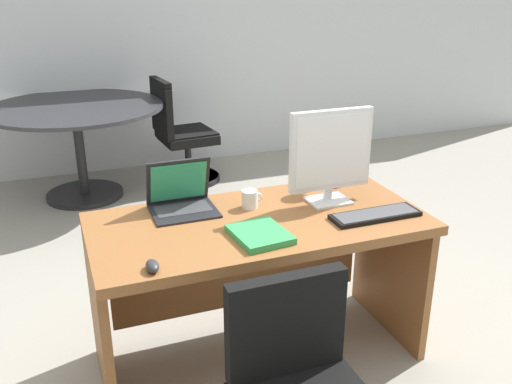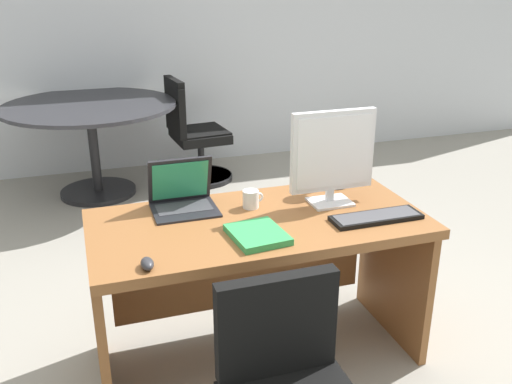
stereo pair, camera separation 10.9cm
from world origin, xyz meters
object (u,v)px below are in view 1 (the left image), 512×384
object	(u,v)px
desk	(256,255)
coffee_mug	(250,199)
keyboard	(375,215)
mouse	(152,266)
laptop	(181,194)
book	(260,234)
desk_lamp	(336,140)
meeting_table	(77,128)
meeting_chair_far	(182,143)
monitor	(331,153)
meeting_chair_near	(180,140)

from	to	relation	value
desk	coffee_mug	size ratio (longest dim) A/B	14.95
keyboard	mouse	distance (m)	1.07
laptop	book	size ratio (longest dim) A/B	1.09
desk_lamp	mouse	bearing A→B (deg)	-152.65
coffee_mug	meeting_table	xyz separation A→B (m)	(-0.63, 2.41, -0.19)
laptop	meeting_chair_far	world-z (taller)	laptop
monitor	meeting_table	distance (m)	2.71
coffee_mug	mouse	bearing A→B (deg)	-141.56
monitor	meeting_chair_far	distance (m)	2.64
mouse	meeting_chair_far	world-z (taller)	meeting_chair_far
book	meeting_table	bearing A→B (deg)	101.52
mouse	desk	bearing A→B (deg)	31.99
laptop	keyboard	distance (m)	0.92
meeting_table	coffee_mug	bearing A→B (deg)	-75.30
desk	meeting_table	distance (m)	2.59
desk	mouse	world-z (taller)	mouse
book	keyboard	bearing A→B (deg)	0.96
laptop	book	world-z (taller)	laptop
meeting_chair_near	meeting_table	bearing A→B (deg)	-173.76
monitor	keyboard	distance (m)	0.36
book	meeting_chair_far	bearing A→B (deg)	83.29
meeting_table	meeting_chair_near	world-z (taller)	meeting_chair_near
mouse	book	distance (m)	0.50
coffee_mug	book	bearing A→B (deg)	-103.15
meeting_table	meeting_chair_far	bearing A→B (deg)	4.40
mouse	meeting_chair_far	bearing A→B (deg)	74.47
meeting_table	meeting_chair_near	bearing A→B (deg)	6.24
meeting_chair_far	meeting_table	bearing A→B (deg)	-175.60
book	meeting_table	xyz separation A→B (m)	(-0.56, 2.74, -0.16)
monitor	coffee_mug	bearing A→B (deg)	169.39
book	meeting_chair_far	distance (m)	2.85
monitor	meeting_chair_near	bearing A→B (deg)	93.01
coffee_mug	meeting_chair_near	distance (m)	2.56
laptop	meeting_table	xyz separation A→B (m)	(-0.32, 2.30, -0.22)
desk_lamp	book	distance (m)	0.77
laptop	book	xyz separation A→B (m)	(0.24, -0.43, -0.06)
meeting_chair_near	desk_lamp	bearing A→B (deg)	-83.67
mouse	book	bearing A→B (deg)	13.95
meeting_chair_far	book	bearing A→B (deg)	-96.71
monitor	meeting_table	xyz separation A→B (m)	(-1.02, 2.48, -0.40)
coffee_mug	laptop	bearing A→B (deg)	160.90
desk	laptop	world-z (taller)	laptop
monitor	meeting_chair_near	size ratio (longest dim) A/B	0.49
laptop	meeting_chair_near	xyz separation A→B (m)	(0.56, 2.40, -0.44)
mouse	monitor	bearing A→B (deg)	21.52
keyboard	coffee_mug	world-z (taller)	coffee_mug
meeting_table	meeting_chair_near	xyz separation A→B (m)	(0.88, 0.10, -0.22)
desk	monitor	world-z (taller)	monitor
monitor	keyboard	xyz separation A→B (m)	(0.12, -0.24, -0.24)
desk_lamp	meeting_table	size ratio (longest dim) A/B	0.25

